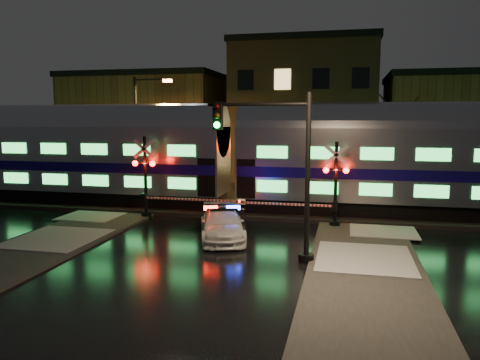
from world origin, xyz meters
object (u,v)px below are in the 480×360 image
police_car (222,224)px  crossing_signal_right (328,192)px  crossing_signal_left (151,185)px  streetlight (140,128)px  traffic_light (281,173)px

police_car → crossing_signal_right: bearing=18.4°
police_car → crossing_signal_right: (4.47, 3.29, 1.08)m
crossing_signal_left → streetlight: 8.14m
traffic_light → streetlight: size_ratio=0.77×
police_car → streetlight: (-8.45, 9.98, 4.00)m
traffic_light → streetlight: (-11.41, 12.62, 1.34)m
traffic_light → police_car: bearing=143.4°
crossing_signal_right → crossing_signal_left: size_ratio=0.96×
crossing_signal_left → traffic_light: (7.76, -5.93, 1.51)m
crossing_signal_right → crossing_signal_left: (-9.26, 0.00, 0.07)m
police_car → streetlight: bearing=112.3°
police_car → traffic_light: 4.77m
crossing_signal_right → crossing_signal_left: 9.26m
crossing_signal_right → streetlight: size_ratio=0.74×
streetlight → crossing_signal_left: bearing=-61.3°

